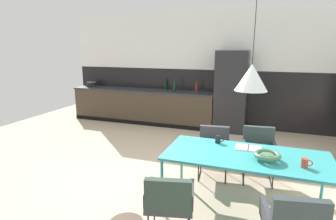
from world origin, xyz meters
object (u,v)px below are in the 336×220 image
Objects in this scene: armchair_by_stool at (259,147)px; armchair_head_of_table at (214,146)px; fruit_bowl at (267,156)px; dining_table at (246,158)px; bottle_spice_small at (174,86)px; open_book at (248,148)px; mug_short_terracotta at (305,163)px; refrigerator_column at (231,92)px; pendant_lamp_over_table_near at (251,77)px; bottle_vinegar_dark at (165,85)px; cooking_pot at (92,84)px; mug_white_ceramic at (218,139)px; bottle_wine_green at (196,88)px; armchair_far_side at (169,198)px.

armchair_head_of_table is (-0.66, -0.08, -0.03)m from armchair_by_stool.
dining_table is at bearing 157.40° from fruit_bowl.
bottle_spice_small is (-1.98, 3.24, 0.33)m from dining_table.
armchair_head_of_table is 2.41× the size of open_book.
dining_table is 16.43× the size of mug_short_terracotta.
pendant_lamp_over_table_near reaches higher than refrigerator_column.
pendant_lamp_over_table_near reaches higher than mug_short_terracotta.
dining_table is (0.59, -3.31, -0.26)m from refrigerator_column.
open_book is at bearing 87.65° from pendant_lamp_over_table_near.
dining_table is at bearing 115.62° from armchair_head_of_table.
bottle_vinegar_dark is (-2.57, 3.64, 0.22)m from fruit_bowl.
open_book is at bearing -34.94° from cooking_pot.
bottle_spice_small is at bearing -40.41° from bottle_vinegar_dark.
pendant_lamp_over_table_near is (0.39, -0.30, 0.87)m from mug_white_ceramic.
armchair_by_stool is at bearing 179.85° from armchair_head_of_table.
refrigerator_column reaches higher than open_book.
dining_table is 0.93m from armchair_by_stool.
armchair_head_of_table is 6.52× the size of mug_white_ceramic.
pendant_lamp_over_table_near reaches higher than open_book.
open_book is 0.94m from pendant_lamp_over_table_near.
cooking_pot is at bearing -34.38° from armchair_by_stool.
armchair_by_stool reaches higher than open_book.
dining_table is at bearing -58.55° from bottle_spice_small.
refrigerator_column reaches higher than cooking_pot.
bottle_wine_green is (-2.04, 3.44, 0.22)m from mug_short_terracotta.
bottle_wine_green is at bearing 120.67° from mug_short_terracotta.
open_book reaches higher than dining_table.
fruit_bowl is at bearing -54.80° from bottle_vinegar_dark.
dining_table is at bearing 37.94° from armchair_far_side.
dining_table is 2.55× the size of armchair_far_side.
mug_short_terracotta is (0.60, -0.38, 0.04)m from open_book.
mug_white_ceramic is at bearing 98.31° from armchair_head_of_table.
mug_white_ceramic reaches higher than open_book.
armchair_far_side is at bearing -122.70° from open_book.
refrigerator_column is 2.55m from armchair_by_stool.
open_book is (-0.22, 0.32, -0.05)m from fruit_bowl.
open_book is at bearing 73.83° from armchair_by_stool.
pendant_lamp_over_table_near is at bearing -58.52° from bottle_spice_small.
armchair_far_side is 1.59m from pendant_lamp_over_table_near.
dining_table is 2.41× the size of armchair_by_stool.
refrigerator_column is 3.15m from open_book.
armchair_by_stool is 1.45m from pendant_lamp_over_table_near.
cooking_pot is 0.76× the size of bottle_spice_small.
pendant_lamp_over_table_near is at bearing 165.54° from mug_short_terracotta.
mug_short_terracotta is at bearing 14.82° from armchair_far_side.
dining_table is 6.40× the size of fruit_bowl.
fruit_bowl is at bearing -23.40° from pendant_lamp_over_table_near.
mug_white_ceramic is (-0.40, 0.07, 0.05)m from open_book.
cooking_pot is (-5.12, 3.54, 0.17)m from mug_short_terracotta.
bottle_spice_small is (-2.11, 2.34, 0.50)m from armchair_by_stool.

